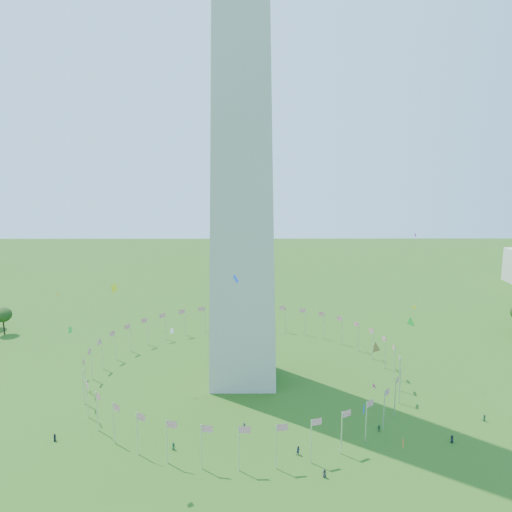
# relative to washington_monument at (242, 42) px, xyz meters

# --- Properties ---
(ground) EXTENTS (600.00, 600.00, 0.00)m
(ground) POSITION_rel_washington_monument_xyz_m (0.00, -50.00, -84.50)
(ground) COLOR #214A11
(ground) RESTS_ON ground
(washington_monument) EXTENTS (16.80, 16.80, 169.00)m
(washington_monument) POSITION_rel_washington_monument_xyz_m (0.00, 0.00, 0.00)
(washington_monument) COLOR #B0AB9D
(washington_monument) RESTS_ON ground
(flag_ring) EXTENTS (80.24, 80.24, 9.00)m
(flag_ring) POSITION_rel_washington_monument_xyz_m (-0.00, 0.00, -80.00)
(flag_ring) COLOR silver
(flag_ring) RESTS_ON ground
(crowd) EXTENTS (100.24, 58.86, 1.91)m
(crowd) POSITION_rel_washington_monument_xyz_m (11.20, -50.51, -83.67)
(crowd) COLOR #194027
(crowd) RESTS_ON ground
(kites_aloft) EXTENTS (119.94, 61.17, 40.62)m
(kites_aloft) POSITION_rel_washington_monument_xyz_m (16.03, -26.03, -64.68)
(kites_aloft) COLOR green
(kites_aloft) RESTS_ON ground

